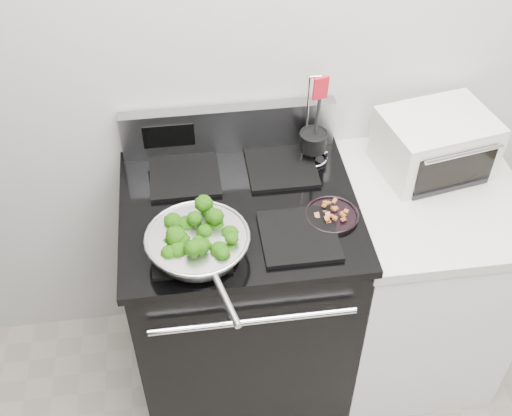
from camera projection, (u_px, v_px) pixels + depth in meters
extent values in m
cube|color=beige|center=(315.00, 40.00, 2.12)|extent=(4.00, 0.02, 2.70)
cube|color=black|center=(241.00, 298.00, 2.46)|extent=(0.76, 0.66, 0.92)
cube|color=black|center=(239.00, 209.00, 2.13)|extent=(0.79, 0.69, 0.03)
cube|color=#99999E|center=(229.00, 129.00, 2.28)|extent=(0.76, 0.05, 0.18)
cube|color=black|center=(191.00, 247.00, 1.98)|extent=(0.24, 0.24, 0.01)
cube|color=black|center=(299.00, 236.00, 2.01)|extent=(0.24, 0.24, 0.01)
cube|color=black|center=(185.00, 175.00, 2.22)|extent=(0.24, 0.24, 0.01)
cube|color=black|center=(281.00, 167.00, 2.26)|extent=(0.24, 0.24, 0.01)
cube|color=white|center=(413.00, 283.00, 2.54)|extent=(0.60, 0.66, 0.88)
cube|color=beige|center=(435.00, 198.00, 2.23)|extent=(0.62, 0.68, 0.04)
torus|color=silver|center=(197.00, 237.00, 1.91)|extent=(0.32, 0.32, 0.01)
cylinder|color=silver|center=(226.00, 300.00, 1.75)|extent=(0.07, 0.19, 0.02)
cylinder|color=black|center=(331.00, 216.00, 2.08)|extent=(0.18, 0.18, 0.01)
cylinder|color=black|center=(313.00, 141.00, 2.25)|extent=(0.09, 0.09, 0.07)
cylinder|color=black|center=(315.00, 123.00, 2.19)|extent=(0.01, 0.01, 0.21)
cube|color=red|center=(318.00, 86.00, 2.09)|extent=(0.05, 0.02, 0.08)
cube|color=beige|center=(435.00, 143.00, 2.24)|extent=(0.41, 0.34, 0.21)
cube|color=black|center=(448.00, 172.00, 2.15)|extent=(0.29, 0.06, 0.15)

